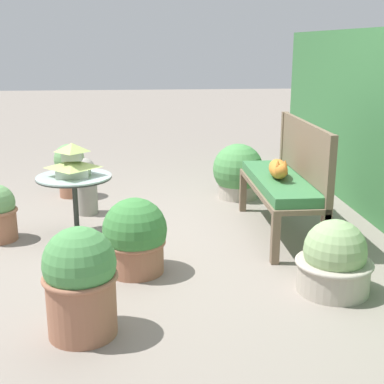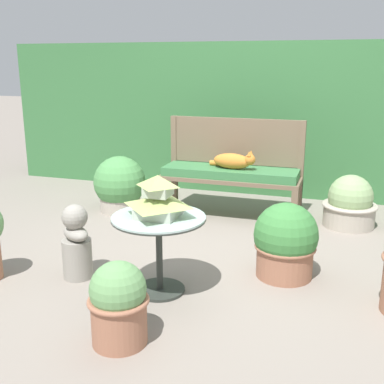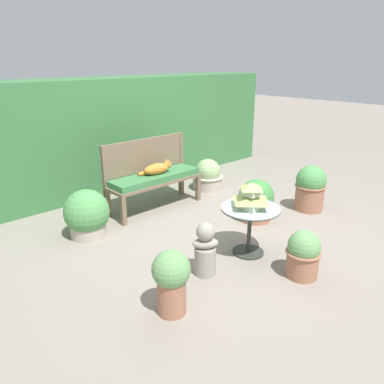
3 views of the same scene
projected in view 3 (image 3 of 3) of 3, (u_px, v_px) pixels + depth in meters
name	position (u px, v px, depth m)	size (l,w,h in m)	color
ground	(212.00, 226.00, 4.74)	(30.00, 30.00, 0.00)	gray
foliage_hedge_back	(110.00, 133.00, 6.05)	(6.40, 0.86, 1.73)	#38703D
garden_bench	(155.00, 180.00, 5.19)	(1.37, 0.44, 0.50)	brown
bench_backrest	(145.00, 159.00, 5.23)	(1.37, 0.06, 0.97)	brown
cat	(157.00, 169.00, 5.14)	(0.48, 0.22, 0.19)	orange
patio_table	(250.00, 218.00, 3.96)	(0.62, 0.62, 0.53)	#2D332D
pagoda_birdhouse	(251.00, 197.00, 3.88)	(0.35, 0.35, 0.28)	#B2BCA8
garden_bust	(205.00, 250.00, 3.61)	(0.29, 0.26, 0.55)	gray
potted_plant_hedge_corner	(171.00, 279.00, 3.04)	(0.32, 0.32, 0.57)	#9E664C
potted_plant_bench_right	(256.00, 201.00, 4.85)	(0.46, 0.46, 0.55)	#9E664C
potted_plant_path_edge	(87.00, 215.00, 4.40)	(0.54, 0.54, 0.58)	#ADA393
potted_plant_patio_mid	(303.00, 254.00, 3.59)	(0.34, 0.34, 0.48)	#9E664C
potted_plant_table_far	(208.00, 176.00, 6.05)	(0.51, 0.51, 0.49)	#ADA393
potted_plant_bench_left	(310.00, 188.00, 5.17)	(0.42, 0.42, 0.64)	#9E664C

